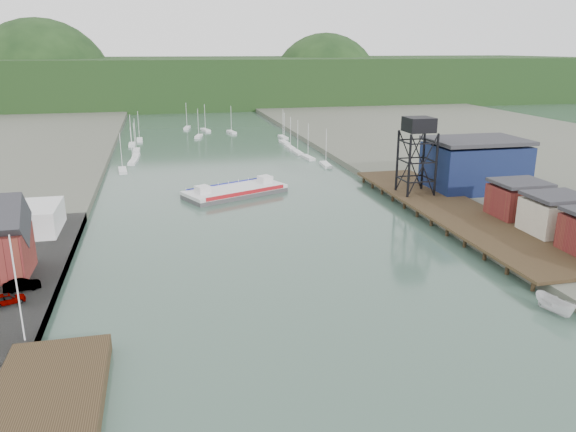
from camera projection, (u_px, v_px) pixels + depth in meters
name	position (u px, v px, depth m)	size (l,w,h in m)	color
ground	(345.00, 365.00, 58.79)	(600.00, 600.00, 0.00)	#304B42
east_land	(572.00, 169.00, 153.20)	(120.00, 400.00, 3.20)	#4C5142
west_stage	(49.00, 394.00, 52.30)	(10.00, 18.00, 1.80)	black
east_pier	(453.00, 210.00, 108.18)	(14.00, 70.00, 2.45)	black
white_shed	(4.00, 220.00, 94.88)	(18.00, 12.00, 4.50)	silver
flagpole	(17.00, 289.00, 58.84)	(0.16, 0.16, 12.00)	silver
lift_tower	(419.00, 129.00, 115.92)	(6.50, 6.50, 16.00)	black
blue_shed	(475.00, 165.00, 123.48)	(20.50, 14.50, 11.30)	black
town_buildings	(576.00, 227.00, 88.80)	(9.00, 38.00, 6.00)	beige
marina_sailboats	(213.00, 146.00, 187.91)	(57.71, 92.65, 0.90)	silver
distant_hills	(179.00, 85.00, 336.14)	(500.00, 120.00, 80.00)	black
chain_ferry	(235.00, 191.00, 126.17)	(24.53, 17.64, 3.28)	#464648
motorboat	(555.00, 305.00, 69.77)	(2.22, 5.90, 2.28)	silver
car_west_a	(7.00, 299.00, 68.91)	(1.66, 4.12, 1.40)	#999999
car_west_b	(22.00, 285.00, 72.76)	(1.58, 4.52, 1.49)	#999999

